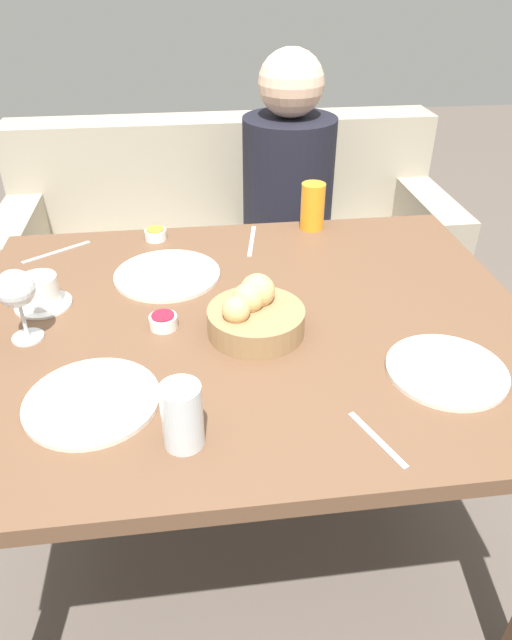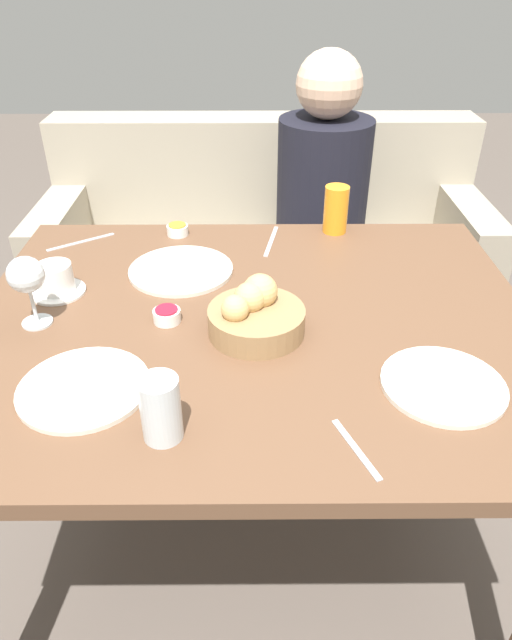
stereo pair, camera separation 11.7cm
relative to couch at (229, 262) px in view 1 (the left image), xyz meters
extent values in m
plane|color=#564C44|center=(-0.04, -1.14, -0.31)|extent=(10.00, 10.00, 0.00)
cube|color=brown|center=(-0.04, -1.14, 0.43)|extent=(1.23, 0.99, 0.03)
cube|color=brown|center=(-0.61, -0.69, 0.06)|extent=(0.06, 0.06, 0.72)
cube|color=brown|center=(0.52, -0.69, 0.06)|extent=(0.06, 0.06, 0.72)
cube|color=#9E937F|center=(0.00, -0.05, -0.10)|extent=(1.74, 0.70, 0.41)
cube|color=#9E937F|center=(0.00, 0.20, 0.33)|extent=(1.74, 0.20, 0.45)
cube|color=#9E937F|center=(-0.80, -0.05, 0.00)|extent=(0.14, 0.70, 0.61)
cube|color=#9E937F|center=(0.80, -0.05, 0.00)|extent=(0.14, 0.70, 0.61)
cube|color=#23232D|center=(0.21, -0.16, -0.10)|extent=(0.32, 0.44, 0.41)
cylinder|color=black|center=(0.21, -0.16, 0.36)|extent=(0.34, 0.34, 0.53)
sphere|color=beige|center=(0.21, -0.16, 0.74)|extent=(0.23, 0.23, 0.23)
cylinder|color=#99754C|center=(-0.04, -1.19, 0.48)|extent=(0.20, 0.20, 0.05)
sphere|color=tan|center=(-0.05, -1.18, 0.53)|extent=(0.07, 0.07, 0.07)
sphere|color=tan|center=(-0.03, -1.15, 0.53)|extent=(0.07, 0.07, 0.07)
sphere|color=tan|center=(-0.08, -1.21, 0.52)|extent=(0.06, 0.06, 0.06)
cylinder|color=silver|center=(-0.35, -1.38, 0.46)|extent=(0.24, 0.24, 0.01)
cylinder|color=silver|center=(0.30, -1.37, 0.46)|extent=(0.23, 0.23, 0.01)
cylinder|color=silver|center=(-0.22, -0.93, 0.46)|extent=(0.26, 0.26, 0.01)
cylinder|color=orange|center=(0.19, -0.69, 0.52)|extent=(0.07, 0.07, 0.13)
cylinder|color=silver|center=(-0.19, -1.49, 0.51)|extent=(0.07, 0.07, 0.12)
cylinder|color=silver|center=(-0.50, -1.16, 0.45)|extent=(0.06, 0.06, 0.00)
cylinder|color=silver|center=(-0.50, -1.16, 0.49)|extent=(0.01, 0.01, 0.07)
sphere|color=silver|center=(-0.50, -1.16, 0.57)|extent=(0.08, 0.08, 0.08)
cylinder|color=white|center=(-0.50, -1.03, 0.45)|extent=(0.13, 0.13, 0.01)
cylinder|color=white|center=(-0.50, -1.03, 0.49)|extent=(0.08, 0.08, 0.07)
cylinder|color=white|center=(-0.23, -1.15, 0.46)|extent=(0.06, 0.06, 0.03)
cylinder|color=#A3192D|center=(-0.23, -1.15, 0.48)|extent=(0.05, 0.05, 0.00)
cylinder|color=white|center=(-0.25, -0.71, 0.46)|extent=(0.06, 0.06, 0.03)
cylinder|color=#C67F28|center=(-0.25, -0.71, 0.48)|extent=(0.05, 0.05, 0.00)
cube|color=#B7B7BC|center=(-0.51, -0.76, 0.45)|extent=(0.16, 0.12, 0.00)
cube|color=#B7B7BC|center=(0.01, -0.76, 0.45)|extent=(0.05, 0.19, 0.00)
cube|color=#B7B7BC|center=(0.12, -1.53, 0.45)|extent=(0.06, 0.14, 0.00)
camera|label=1|loc=(-0.16, -2.17, 1.13)|focal=32.00mm
camera|label=2|loc=(-0.04, -2.17, 1.13)|focal=32.00mm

